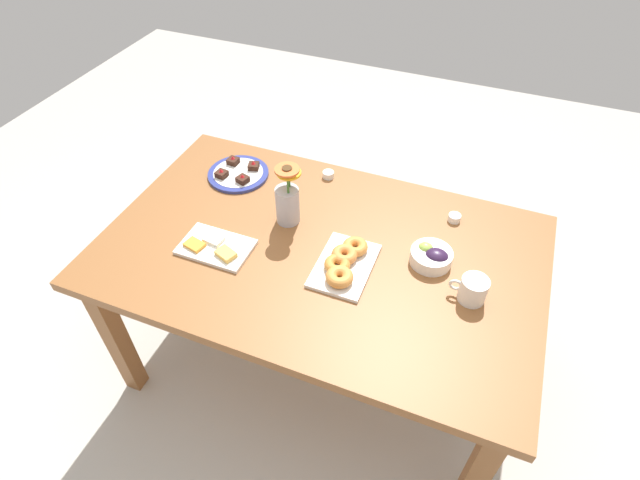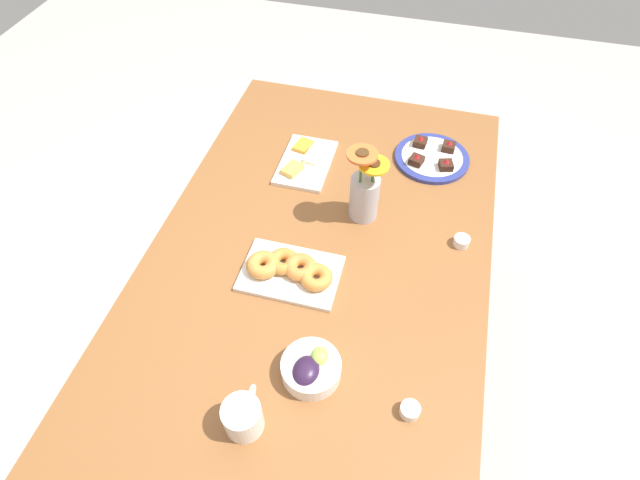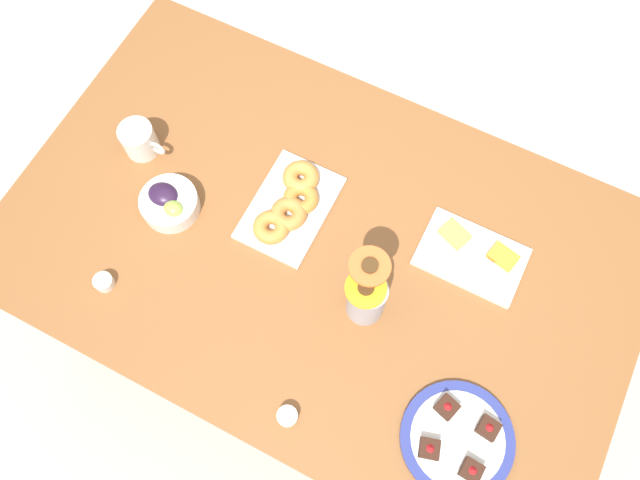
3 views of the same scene
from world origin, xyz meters
name	(u,v)px [view 2 (image 2 of 3)]	position (x,y,z in m)	size (l,w,h in m)	color
ground_plane	(320,360)	(0.00, 0.00, 0.00)	(6.00, 6.00, 0.00)	#B7B2A8
dining_table	(320,265)	(0.00, 0.00, 0.65)	(1.60, 1.00, 0.74)	brown
coffee_mug	(243,417)	(-0.55, 0.04, 0.79)	(0.13, 0.09, 0.09)	white
grape_bowl	(311,368)	(-0.39, -0.08, 0.77)	(0.15, 0.15, 0.07)	white
cheese_platter	(305,162)	(0.35, 0.15, 0.75)	(0.26, 0.17, 0.03)	white
croissant_platter	(290,270)	(-0.11, 0.06, 0.76)	(0.19, 0.28, 0.05)	white
jam_cup_honey	(410,410)	(-0.43, -0.33, 0.76)	(0.05, 0.05, 0.03)	white
jam_cup_berry	(462,241)	(0.12, -0.41, 0.76)	(0.05, 0.05, 0.03)	white
dessert_plate	(432,157)	(0.49, -0.28, 0.75)	(0.26, 0.26, 0.05)	navy
flower_vase	(365,194)	(0.17, -0.10, 0.83)	(0.10, 0.12, 0.26)	#B2B2BC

